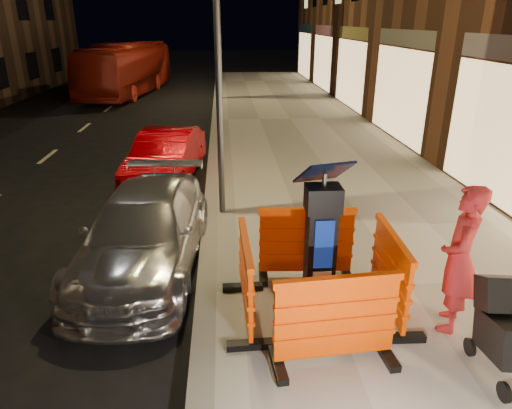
{
  "coord_description": "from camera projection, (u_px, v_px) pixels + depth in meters",
  "views": [
    {
      "loc": [
        0.32,
        -5.69,
        3.82
      ],
      "look_at": [
        0.8,
        1.0,
        1.1
      ],
      "focal_mm": 32.0,
      "sensor_mm": 36.0,
      "label": 1
    }
  ],
  "objects": [
    {
      "name": "barrier_kerbside",
      "position": [
        246.0,
        279.0,
        5.88
      ],
      "size": [
        0.64,
        1.47,
        1.13
      ],
      "primitive_type": "cube",
      "rotation": [
        0.0,
        0.0,
        1.6
      ],
      "color": "#FA4500",
      "rests_on": "sidewalk"
    },
    {
      "name": "bus_doubledecker",
      "position": [
        130.0,
        94.0,
        25.24
      ],
      "size": [
        3.61,
        9.98,
        2.72
      ],
      "primitive_type": "imported",
      "rotation": [
        0.0,
        0.0,
        -0.14
      ],
      "color": "maroon",
      "rests_on": "ground"
    },
    {
      "name": "barrier_front",
      "position": [
        336.0,
        321.0,
        5.07
      ],
      "size": [
        1.5,
        0.72,
        1.13
      ],
      "primitive_type": "cube",
      "rotation": [
        0.0,
        0.0,
        0.08
      ],
      "color": "#FA4500",
      "rests_on": "sidewalk"
    },
    {
      "name": "man",
      "position": [
        459.0,
        259.0,
        5.56
      ],
      "size": [
        0.74,
        0.83,
        1.92
      ],
      "primitive_type": "imported",
      "rotation": [
        0.0,
        0.0,
        -2.07
      ],
      "color": "#A31E23",
      "rests_on": "sidewalk"
    },
    {
      "name": "kerb",
      "position": [
        206.0,
        297.0,
        6.65
      ],
      "size": [
        0.3,
        60.0,
        0.15
      ],
      "primitive_type": "cube",
      "color": "slate",
      "rests_on": "ground"
    },
    {
      "name": "car_silver",
      "position": [
        148.0,
        266.0,
        7.64
      ],
      "size": [
        2.07,
        4.46,
        1.26
      ],
      "primitive_type": "imported",
      "rotation": [
        0.0,
        0.0,
        -0.07
      ],
      "color": "silver",
      "rests_on": "ground"
    },
    {
      "name": "street_lamp_far",
      "position": [
        220.0,
        35.0,
        22.15
      ],
      "size": [
        0.12,
        0.12,
        6.0
      ],
      "primitive_type": "cylinder",
      "color": "#3F3F44",
      "rests_on": "sidewalk"
    },
    {
      "name": "stroller",
      "position": [
        511.0,
        334.0,
        4.9
      ],
      "size": [
        0.68,
        0.94,
        1.08
      ],
      "primitive_type": "cube",
      "rotation": [
        0.0,
        0.0,
        -0.15
      ],
      "color": "black",
      "rests_on": "sidewalk"
    },
    {
      "name": "car_red",
      "position": [
        168.0,
        180.0,
        11.74
      ],
      "size": [
        1.87,
        3.95,
        1.25
      ],
      "primitive_type": "imported",
      "rotation": [
        0.0,
        0.0,
        -0.15
      ],
      "color": "#9B0008",
      "rests_on": "ground"
    },
    {
      "name": "sidewalk",
      "position": [
        407.0,
        289.0,
        6.85
      ],
      "size": [
        6.0,
        60.0,
        0.15
      ],
      "primitive_type": "cube",
      "color": "gray",
      "rests_on": "ground"
    },
    {
      "name": "parking_kiosk",
      "position": [
        320.0,
        246.0,
        5.77
      ],
      "size": [
        0.64,
        0.64,
        2.03
      ],
      "primitive_type": "cube",
      "rotation": [
        0.0,
        0.0,
        -0.0
      ],
      "color": "black",
      "rests_on": "sidewalk"
    },
    {
      "name": "barrier_bldgside",
      "position": [
        390.0,
        274.0,
        6.01
      ],
      "size": [
        0.66,
        1.48,
        1.13
      ],
      "primitive_type": "cube",
      "rotation": [
        0.0,
        0.0,
        1.53
      ],
      "color": "#FA4500",
      "rests_on": "sidewalk"
    },
    {
      "name": "barrier_back",
      "position": [
        306.0,
        243.0,
        6.82
      ],
      "size": [
        1.49,
        0.68,
        1.13
      ],
      "primitive_type": "cube",
      "rotation": [
        0.0,
        0.0,
        -0.06
      ],
      "color": "#FA4500",
      "rests_on": "sidewalk"
    },
    {
      "name": "street_lamp_mid",
      "position": [
        218.0,
        60.0,
        8.28
      ],
      "size": [
        0.12,
        0.12,
        6.0
      ],
      "primitive_type": "cylinder",
      "color": "#3F3F44",
      "rests_on": "sidewalk"
    },
    {
      "name": "ground_plane",
      "position": [
        206.0,
        301.0,
        6.68
      ],
      "size": [
        120.0,
        120.0,
        0.0
      ],
      "primitive_type": "plane",
      "color": "black",
      "rests_on": "ground"
    }
  ]
}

